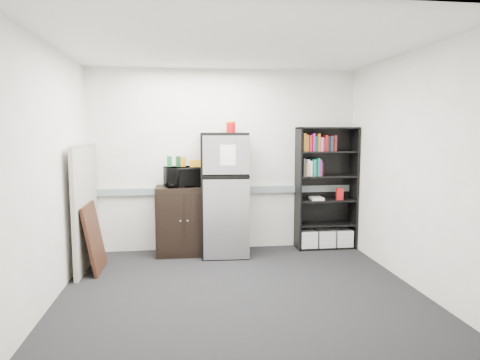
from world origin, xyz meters
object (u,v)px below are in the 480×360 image
(bookshelf, at_px, (326,189))
(refrigerator, at_px, (224,194))
(cubicle_partition, at_px, (86,206))
(microwave, at_px, (183,177))
(cabinet, at_px, (184,220))

(bookshelf, distance_m, refrigerator, 1.58)
(bookshelf, height_order, cubicle_partition, bookshelf)
(microwave, xyz_separation_m, refrigerator, (0.58, -0.06, -0.26))
(bookshelf, xyz_separation_m, refrigerator, (-1.57, -0.14, -0.03))
(cubicle_partition, relative_size, refrigerator, 0.92)
(bookshelf, distance_m, cubicle_partition, 3.46)
(cabinet, bearing_deg, bookshelf, 1.72)
(cubicle_partition, bearing_deg, bookshelf, 8.06)
(cabinet, relative_size, microwave, 1.94)
(bookshelf, distance_m, cabinet, 2.19)
(cubicle_partition, distance_m, microwave, 1.38)
(cubicle_partition, xyz_separation_m, microwave, (1.28, 0.40, 0.33))
(bookshelf, relative_size, microwave, 3.59)
(bookshelf, bearing_deg, cubicle_partition, -171.94)
(bookshelf, height_order, refrigerator, bookshelf)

